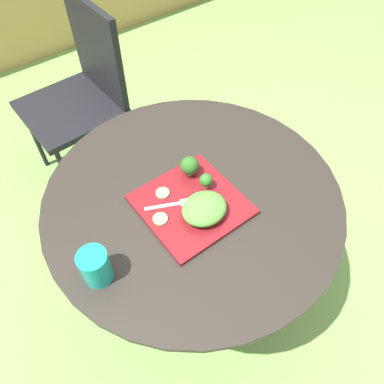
{
  "coord_description": "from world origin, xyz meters",
  "views": [
    {
      "loc": [
        -0.44,
        -0.57,
        1.63
      ],
      "look_at": [
        -0.02,
        -0.02,
        0.75
      ],
      "focal_mm": 35.19,
      "sensor_mm": 36.0,
      "label": 1
    }
  ],
  "objects": [
    {
      "name": "cucumber_slice_0",
      "position": [
        -0.08,
        0.05,
        0.72
      ],
      "size": [
        0.04,
        0.04,
        0.01
      ],
      "primitive_type": "cylinder",
      "color": "#8EB766",
      "rests_on": "salad_plate"
    },
    {
      "name": "ground_plane",
      "position": [
        0.0,
        0.0,
        0.0
      ],
      "size": [
        12.0,
        12.0,
        0.0
      ],
      "primitive_type": "plane",
      "color": "#70994C"
    },
    {
      "name": "broccoli_floret_0",
      "position": [
        0.04,
        -0.01,
        0.75
      ],
      "size": [
        0.04,
        0.04,
        0.05
      ],
      "color": "#99B770",
      "rests_on": "salad_plate"
    },
    {
      "name": "lettuce_mound",
      "position": [
        -0.02,
        -0.09,
        0.75
      ],
      "size": [
        0.14,
        0.12,
        0.05
      ],
      "primitive_type": "ellipsoid",
      "color": "#519338",
      "rests_on": "salad_plate"
    },
    {
      "name": "patio_chair",
      "position": [
        0.06,
        0.96,
        0.53
      ],
      "size": [
        0.45,
        0.45,
        0.9
      ],
      "color": "black",
      "rests_on": "ground_plane"
    },
    {
      "name": "fork",
      "position": [
        -0.07,
        -0.01,
        0.72
      ],
      "size": [
        0.15,
        0.08,
        0.0
      ],
      "color": "silver",
      "rests_on": "salad_plate"
    },
    {
      "name": "cucumber_slice_1",
      "position": [
        -0.14,
        -0.03,
        0.72
      ],
      "size": [
        0.04,
        0.04,
        0.01
      ],
      "primitive_type": "cylinder",
      "color": "#8EB766",
      "rests_on": "salad_plate"
    },
    {
      "name": "salad_plate",
      "position": [
        -0.03,
        -0.03,
        0.71
      ],
      "size": [
        0.29,
        0.29,
        0.01
      ],
      "primitive_type": "cube",
      "color": "maroon",
      "rests_on": "patio_table"
    },
    {
      "name": "drinking_glass",
      "position": [
        -0.37,
        -0.07,
        0.75
      ],
      "size": [
        0.08,
        0.08,
        0.1
      ],
      "color": "#149989",
      "rests_on": "patio_table"
    },
    {
      "name": "broccoli_floret_1",
      "position": [
        0.04,
        0.06,
        0.76
      ],
      "size": [
        0.06,
        0.06,
        0.07
      ],
      "color": "#99B770",
      "rests_on": "salad_plate"
    },
    {
      "name": "patio_table",
      "position": [
        0.0,
        0.0,
        0.46
      ],
      "size": [
        0.94,
        0.94,
        0.71
      ],
      "color": "#28231E",
      "rests_on": "ground_plane"
    }
  ]
}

